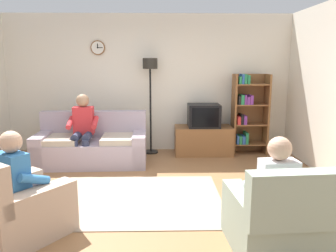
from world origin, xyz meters
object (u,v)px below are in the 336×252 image
person_in_left_armchair (22,178)px  person_on_couch (83,126)px  armchair_near_window (17,210)px  tv (204,116)px  tv_stand (203,140)px  person_in_right_armchair (273,187)px  floor_lamp (150,79)px  bookshelf (247,112)px  armchair_near_bookshelf (275,222)px  couch (92,146)px

person_in_left_armchair → person_on_couch: bearing=87.7°
person_in_left_armchair → armchair_near_window: bearing=-126.7°
tv → armchair_near_window: (-2.31, -3.08, -0.47)m
armchair_near_window → person_in_left_armchair: 0.33m
tv_stand → armchair_near_window: 3.87m
armchair_near_window → person_in_right_armchair: size_ratio=1.06×
tv → floor_lamp: bearing=173.1°
bookshelf → floor_lamp: 2.00m
tv_stand → armchair_near_bookshelf: size_ratio=1.17×
tv → armchair_near_bookshelf: size_ratio=0.64×
couch → tv_stand: bearing=16.2°
couch → person_in_left_armchair: size_ratio=1.72×
bookshelf → tv: bearing=-173.7°
tv → couch: bearing=-164.4°
tv → floor_lamp: size_ratio=0.32×
armchair_near_bookshelf → tv: bearing=94.3°
tv_stand → person_in_right_armchair: 3.35m
couch → armchair_near_window: 2.53m
bookshelf → armchair_near_bookshelf: bearing=-99.9°
person_in_left_armchair → person_in_right_armchair: 2.53m
armchair_near_bookshelf → person_in_left_armchair: 2.56m
bookshelf → person_in_left_armchair: (-3.12, -3.11, -0.20)m
person_on_couch → bookshelf: bearing=14.3°
bookshelf → armchair_near_window: bookshelf is taller
tv → person_in_left_armchair: person_in_left_armchair is taller
tv_stand → floor_lamp: bearing=174.5°
bookshelf → person_on_couch: bookshelf is taller
tv_stand → person_in_left_armchair: size_ratio=0.98×
person_in_right_armchair → tv_stand: bearing=94.3°
floor_lamp → tv_stand: bearing=-5.5°
tv_stand → bookshelf: bearing=4.7°
bookshelf → person_in_right_armchair: size_ratio=1.39×
tv → floor_lamp: floor_lamp is taller
armchair_near_bookshelf → person_on_couch: (-2.42, 2.71, 0.41)m
armchair_near_window → person_in_left_armchair: bearing=53.3°
armchair_near_window → bookshelf: bearing=45.0°
couch → person_in_left_armchair: (-0.21, -2.44, 0.29)m
bookshelf → person_in_left_armchair: size_ratio=1.39×
tv → person_on_couch: (-2.17, -0.68, -0.07)m
armchair_near_bookshelf → bookshelf: bearing=80.1°
armchair_near_window → person_in_right_armchair: person_in_right_armchair is taller
armchair_near_window → person_in_right_armchair: 2.59m
floor_lamp → armchair_near_window: floor_lamp is taller
couch → bookshelf: 3.03m
bookshelf → person_in_left_armchair: 4.41m
person_in_left_armchair → tv: bearing=53.1°
armchair_near_bookshelf → person_in_left_armchair: size_ratio=0.84×
couch → armchair_near_bookshelf: bearing=-50.8°
couch → floor_lamp: (1.02, 0.69, 1.14)m
floor_lamp → person_on_couch: 1.58m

